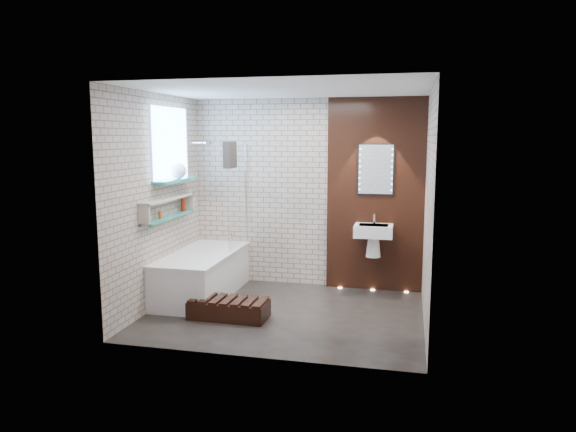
% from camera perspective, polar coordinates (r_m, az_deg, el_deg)
% --- Properties ---
extents(ground, '(3.20, 3.20, 0.00)m').
position_cam_1_polar(ground, '(6.40, -0.31, -10.44)').
color(ground, black).
rests_on(ground, ground).
extents(room_shell, '(3.24, 3.20, 2.60)m').
position_cam_1_polar(room_shell, '(6.10, -0.32, 1.19)').
color(room_shell, '#B7A291').
rests_on(room_shell, ground).
extents(walnut_panel, '(1.30, 0.06, 2.60)m').
position_cam_1_polar(walnut_panel, '(7.22, 9.39, 2.21)').
color(walnut_panel, black).
rests_on(walnut_panel, ground).
extents(clerestory_window, '(0.18, 1.00, 0.94)m').
position_cam_1_polar(clerestory_window, '(6.91, -12.50, 6.85)').
color(clerestory_window, '#7FADE0').
rests_on(clerestory_window, room_shell).
extents(display_niche, '(0.14, 1.30, 0.26)m').
position_cam_1_polar(display_niche, '(6.76, -12.74, 0.85)').
color(display_niche, '#248478').
rests_on(display_niche, room_shell).
extents(bathtub, '(0.79, 1.74, 0.70)m').
position_cam_1_polar(bathtub, '(7.09, -9.20, -6.20)').
color(bathtub, white).
rests_on(bathtub, ground).
extents(bath_screen, '(0.01, 0.78, 1.40)m').
position_cam_1_polar(bath_screen, '(7.19, -5.45, 2.11)').
color(bath_screen, white).
rests_on(bath_screen, bathtub).
extents(towel, '(0.10, 0.26, 0.34)m').
position_cam_1_polar(towel, '(6.87, -6.28, 6.57)').
color(towel, black).
rests_on(towel, bath_screen).
extents(shower_head, '(0.18, 0.18, 0.02)m').
position_cam_1_polar(shower_head, '(7.35, -8.59, 7.82)').
color(shower_head, silver).
rests_on(shower_head, room_shell).
extents(washbasin, '(0.50, 0.36, 0.58)m').
position_cam_1_polar(washbasin, '(7.10, 9.19, -2.06)').
color(washbasin, white).
rests_on(washbasin, walnut_panel).
extents(led_mirror, '(0.50, 0.02, 0.70)m').
position_cam_1_polar(led_mirror, '(7.15, 9.44, 4.97)').
color(led_mirror, black).
rests_on(led_mirror, walnut_panel).
extents(walnut_step, '(0.91, 0.42, 0.20)m').
position_cam_1_polar(walnut_step, '(6.25, -6.39, -9.97)').
color(walnut_step, black).
rests_on(walnut_step, ground).
extents(niche_bottles, '(0.07, 0.74, 0.17)m').
position_cam_1_polar(niche_bottles, '(7.04, -11.66, 0.99)').
color(niche_bottles, maroon).
rests_on(niche_bottles, display_niche).
extents(sill_vases, '(0.20, 0.20, 0.20)m').
position_cam_1_polar(sill_vases, '(6.94, -11.70, 4.80)').
color(sill_vases, white).
rests_on(sill_vases, clerestory_window).
extents(floor_uplights, '(0.96, 0.06, 0.01)m').
position_cam_1_polar(floor_uplights, '(7.40, 9.11, -7.86)').
color(floor_uplights, '#FFD899').
rests_on(floor_uplights, ground).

